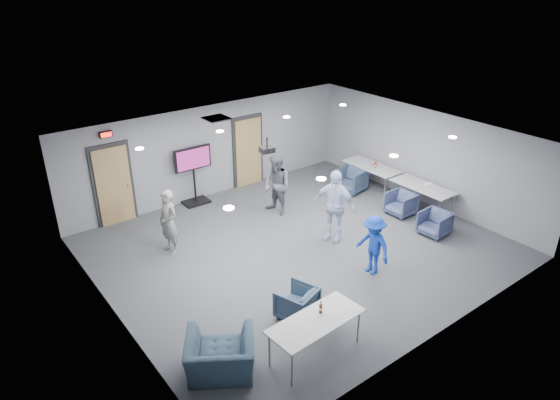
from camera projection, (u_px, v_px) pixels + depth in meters
floor at (299, 247)px, 12.18m from camera, size 9.00×9.00×0.00m
ceiling at (301, 142)px, 11.01m from camera, size 9.00×9.00×0.00m
wall_back at (213, 151)px, 14.47m from camera, size 9.00×0.02×2.70m
wall_front at (445, 275)px, 8.72m from camera, size 9.00×0.02×2.70m
wall_left at (110, 260)px, 9.13m from camera, size 0.02×8.00×2.70m
wall_right at (423, 156)px, 14.06m from camera, size 0.02×8.00×2.70m
door_left at (114, 185)px, 12.92m from camera, size 1.06×0.17×2.24m
door_right at (248, 152)px, 15.21m from camera, size 1.06×0.17×2.24m
exit_sign at (106, 134)px, 12.31m from camera, size 0.32×0.08×0.16m
hvac_diffuser at (216, 118)px, 12.76m from camera, size 0.60×0.60×0.03m
downlights at (301, 143)px, 11.02m from camera, size 6.18×3.78×0.02m
person_a at (169, 222)px, 11.66m from camera, size 0.48×0.64×1.59m
person_b at (277, 185)px, 13.50m from camera, size 0.73×0.88×1.68m
person_c at (334, 205)px, 12.18m from camera, size 0.86×1.17×1.85m
person_d at (373, 245)px, 10.91m from camera, size 0.53×0.91×1.39m
chair_right_a at (351, 180)px, 15.03m from camera, size 0.91×0.89×0.72m
chair_right_b at (401, 204)px, 13.65m from camera, size 0.71×0.69×0.64m
chair_right_c at (435, 223)px, 12.63m from camera, size 0.73×0.72×0.63m
chair_front_a at (297, 303)px, 9.67m from camera, size 0.87×0.88×0.64m
chair_front_b at (220, 356)px, 8.29m from camera, size 1.48×1.44×0.73m
table_right_a at (372, 167)px, 15.10m from camera, size 0.76×1.83×0.73m
table_right_b at (422, 188)px, 13.73m from camera, size 0.74×1.79×0.73m
table_front_left at (316, 322)px, 8.58m from camera, size 1.80×0.83×0.73m
bottle_front at (321, 308)px, 8.71m from camera, size 0.06×0.06×0.25m
bottle_right at (375, 165)px, 14.89m from camera, size 0.06×0.06×0.22m
snack_box at (374, 164)px, 15.13m from camera, size 0.20×0.16×0.04m
wrapper at (429, 184)px, 13.77m from camera, size 0.24×0.20×0.04m
tv_stand at (194, 172)px, 14.03m from camera, size 1.10×0.53×1.69m
projector at (267, 149)px, 11.45m from camera, size 0.35×0.33×0.35m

